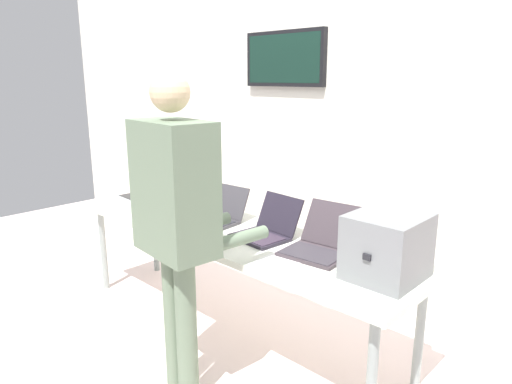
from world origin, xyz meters
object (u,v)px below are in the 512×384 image
object	(u,v)px
workbench	(228,237)
laptop_station_2	(215,213)
laptop_station_1	(176,202)
equipment_box	(387,246)
laptop_station_3	(267,228)
laptop_station_4	(321,242)
person	(177,212)
laptop_station_0	(145,191)
coffee_mug	(133,209)

from	to	relation	value
workbench	laptop_station_2	world-z (taller)	laptop_station_2
laptop_station_1	laptop_station_2	distance (m)	0.43
laptop_station_1	equipment_box	bearing A→B (deg)	-0.69
laptop_station_2	laptop_station_3	xyz separation A→B (m)	(0.48, 0.00, 0.00)
workbench	laptop_station_4	bearing A→B (deg)	7.72
person	laptop_station_3	bearing A→B (deg)	91.42
workbench	laptop_station_3	distance (m)	0.31
workbench	person	bearing A→B (deg)	-64.29
laptop_station_4	person	bearing A→B (deg)	-117.92
equipment_box	laptop_station_0	bearing A→B (deg)	178.70
person	coffee_mug	xyz separation A→B (m)	(-1.04, 0.37, -0.27)
equipment_box	coffee_mug	distance (m)	1.87
laptop_station_1	laptop_station_2	size ratio (longest dim) A/B	0.94
workbench	laptop_station_0	distance (m)	1.09
laptop_station_2	person	size ratio (longest dim) A/B	0.23
laptop_station_0	laptop_station_1	xyz separation A→B (m)	(0.45, -0.03, -0.00)
workbench	person	world-z (taller)	person
person	coffee_mug	bearing A→B (deg)	160.26
laptop_station_0	person	bearing A→B (deg)	-27.13
laptop_station_4	person	world-z (taller)	person
laptop_station_0	coffee_mug	bearing A→B (deg)	-44.23
equipment_box	person	distance (m)	1.05
workbench	laptop_station_3	bearing A→B (deg)	14.08
workbench	laptop_station_3	xyz separation A→B (m)	(0.28, 0.07, 0.11)
laptop_station_3	person	world-z (taller)	person
workbench	equipment_box	size ratio (longest dim) A/B	6.93
laptop_station_4	coffee_mug	size ratio (longest dim) A/B	5.16
laptop_station_0	coffee_mug	size ratio (longest dim) A/B	4.32
workbench	laptop_station_4	size ratio (longest dim) A/B	6.06
laptop_station_4	coffee_mug	world-z (taller)	laptop_station_4
laptop_station_0	workbench	bearing A→B (deg)	-4.52
equipment_box	laptop_station_1	world-z (taller)	equipment_box
laptop_station_2	person	bearing A→B (deg)	-54.27
laptop_station_2	laptop_station_4	distance (m)	0.88
laptop_station_4	laptop_station_3	bearing A→B (deg)	-176.95
equipment_box	laptop_station_4	size ratio (longest dim) A/B	0.87
workbench	coffee_mug	distance (m)	0.78
laptop_station_4	laptop_station_0	bearing A→B (deg)	-179.79
laptop_station_3	laptop_station_2	bearing A→B (deg)	-179.95
laptop_station_1	laptop_station_4	world-z (taller)	laptop_station_4
workbench	equipment_box	bearing A→B (deg)	1.86
laptop_station_0	coffee_mug	world-z (taller)	laptop_station_0
equipment_box	laptop_station_2	world-z (taller)	equipment_box
person	coffee_mug	distance (m)	1.13
equipment_box	coffee_mug	world-z (taller)	equipment_box
laptop_station_0	person	distance (m)	1.57
equipment_box	laptop_station_0	xyz separation A→B (m)	(-2.19, 0.05, -0.10)
laptop_station_3	laptop_station_4	size ratio (longest dim) A/B	0.86
laptop_station_2	person	world-z (taller)	person
equipment_box	laptop_station_3	bearing A→B (deg)	177.58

